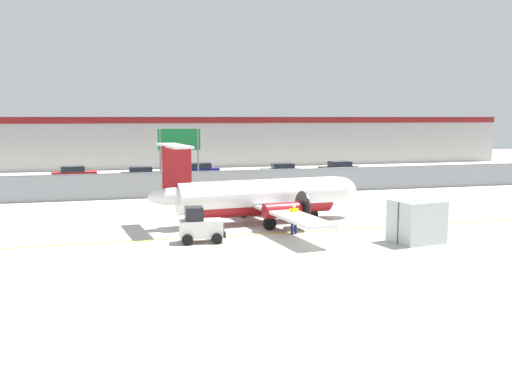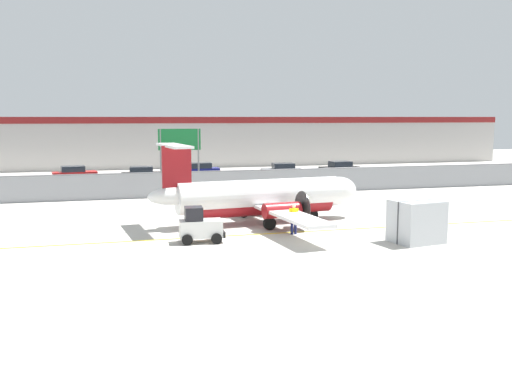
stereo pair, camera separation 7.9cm
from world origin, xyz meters
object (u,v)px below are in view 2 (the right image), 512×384
object	(u,v)px
cargo_container	(416,221)
parked_car_2	(200,170)
parked_car_1	(143,175)
traffic_cone_far_right	(267,212)
ground_crew_worker	(294,217)
traffic_cone_near_right	(197,233)
baggage_tug	(200,226)
commuter_airplane	(264,197)
parked_car_0	(74,174)
highway_sign	(180,145)
parked_car_4	(339,169)
traffic_cone_far_left	(209,214)
traffic_cone_near_left	(307,213)
parked_car_3	(282,171)

from	to	relation	value
cargo_container	parked_car_2	size ratio (longest dim) A/B	0.63
parked_car_1	traffic_cone_far_right	bearing A→B (deg)	-67.44
ground_crew_worker	traffic_cone_near_right	size ratio (longest dim) A/B	2.66
baggage_tug	ground_crew_worker	size ratio (longest dim) A/B	1.41
commuter_airplane	traffic_cone_near_right	distance (m)	6.02
parked_car_0	highway_sign	world-z (taller)	highway_sign
parked_car_2	highway_sign	world-z (taller)	highway_sign
cargo_container	highway_sign	bearing A→B (deg)	103.08
cargo_container	parked_car_4	bearing A→B (deg)	64.07
cargo_container	ground_crew_worker	bearing A→B (deg)	137.20
traffic_cone_far_right	parked_car_4	xyz separation A→B (m)	(14.62, 21.90, 0.58)
ground_crew_worker	highway_sign	bearing A→B (deg)	-167.75
traffic_cone_far_right	parked_car_1	distance (m)	21.82
parked_car_4	traffic_cone_far_left	bearing A→B (deg)	43.10
traffic_cone_near_left	cargo_container	bearing A→B (deg)	-71.05
ground_crew_worker	parked_car_2	xyz separation A→B (m)	(-0.23, 29.83, -0.06)
commuter_airplane	parked_car_1	distance (m)	23.62
traffic_cone_far_left	parked_car_1	size ratio (longest dim) A/B	0.15
traffic_cone_near_left	parked_car_2	bearing A→B (deg)	96.41
ground_crew_worker	baggage_tug	bearing A→B (deg)	-82.08
ground_crew_worker	parked_car_0	distance (m)	31.80
cargo_container	parked_car_0	xyz separation A→B (m)	(-18.32, 32.71, -0.21)
traffic_cone_near_right	traffic_cone_far_right	xyz separation A→B (m)	(5.53, 5.61, 0.00)
traffic_cone_near_right	parked_car_0	size ratio (longest dim) A/B	0.15
parked_car_4	parked_car_3	bearing A→B (deg)	0.01
traffic_cone_far_left	parked_car_2	size ratio (longest dim) A/B	0.15
cargo_container	parked_car_2	distance (m)	33.93
traffic_cone_near_right	parked_car_1	bearing A→B (deg)	92.17
parked_car_0	highway_sign	bearing A→B (deg)	-56.74
parked_car_0	parked_car_1	distance (m)	6.91
parked_car_1	parked_car_0	bearing A→B (deg)	164.70
parked_car_4	parked_car_0	bearing A→B (deg)	-9.32
traffic_cone_near_right	parked_car_4	world-z (taller)	parked_car_4
traffic_cone_near_left	parked_car_0	world-z (taller)	parked_car_0
parked_car_1	parked_car_2	distance (m)	6.89
cargo_container	highway_sign	distance (m)	24.41
parked_car_1	highway_sign	xyz separation A→B (m)	(2.58, -7.92, 3.24)
traffic_cone_far_right	traffic_cone_near_left	bearing A→B (deg)	-22.62
parked_car_1	traffic_cone_near_left	bearing A→B (deg)	-62.61
cargo_container	parked_car_4	world-z (taller)	cargo_container
parked_car_1	parked_car_4	xyz separation A→B (m)	(21.15, 1.08, 0.00)
highway_sign	traffic_cone_near_right	bearing A→B (deg)	-94.87
traffic_cone_near_right	parked_car_3	xyz separation A→B (m)	(13.36, 26.72, 0.58)
commuter_airplane	parked_car_4	size ratio (longest dim) A/B	3.68
traffic_cone_far_right	cargo_container	bearing A→B (deg)	-60.76
cargo_container	parked_car_0	bearing A→B (deg)	109.85
traffic_cone_near_right	parked_car_4	distance (m)	34.10
commuter_airplane	parked_car_0	xyz separation A→B (m)	(-12.19, 25.32, -0.71)
commuter_airplane	traffic_cone_far_left	xyz separation A→B (m)	(-3.02, 2.25, -1.29)
commuter_airplane	parked_car_1	size ratio (longest dim) A/B	3.71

